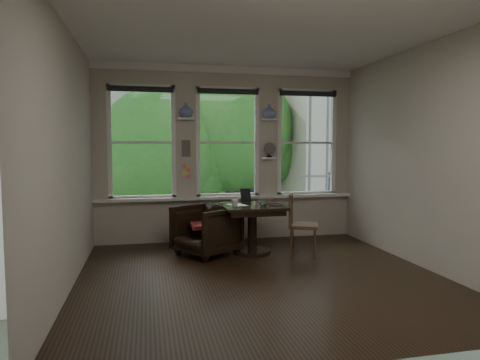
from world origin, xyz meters
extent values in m
plane|color=black|center=(0.00, 0.00, 0.00)|extent=(4.50, 4.50, 0.00)
plane|color=silver|center=(0.00, 0.00, 3.00)|extent=(4.50, 4.50, 0.00)
plane|color=#BDB8A1|center=(0.00, 2.25, 1.50)|extent=(4.50, 0.00, 4.50)
plane|color=#BDB8A1|center=(0.00, -2.25, 1.50)|extent=(4.50, 0.00, 4.50)
plane|color=#BDB8A1|center=(-2.25, 0.00, 1.50)|extent=(0.00, 4.50, 4.50)
plane|color=#BDB8A1|center=(2.25, 0.00, 1.50)|extent=(0.00, 4.50, 4.50)
cube|color=white|center=(-0.72, 2.15, 2.10)|extent=(0.26, 0.16, 0.03)
cube|color=white|center=(0.72, 2.15, 2.10)|extent=(0.26, 0.16, 0.03)
cube|color=#59544F|center=(-0.72, 2.18, 1.60)|extent=(0.14, 0.06, 0.28)
imported|color=silver|center=(-0.72, 2.15, 2.24)|extent=(0.24, 0.24, 0.25)
imported|color=silver|center=(0.72, 2.15, 2.24)|extent=(0.24, 0.24, 0.25)
imported|color=black|center=(-0.52, 1.23, 0.38)|extent=(1.13, 1.13, 0.75)
cube|color=maroon|center=(-0.52, 1.23, 0.45)|extent=(0.45, 0.45, 0.06)
imported|color=black|center=(0.53, 1.00, 0.76)|extent=(0.33, 0.26, 0.02)
imported|color=white|center=(-0.12, 1.03, 0.80)|extent=(0.11, 0.11, 0.10)
imported|color=white|center=(0.30, 0.97, 0.80)|extent=(0.14, 0.14, 0.10)
cube|color=black|center=(0.14, 1.44, 0.86)|extent=(0.16, 0.08, 0.22)
cube|color=silver|center=(-0.05, 1.19, 0.75)|extent=(0.30, 0.35, 0.00)
camera|label=1|loc=(-1.38, -5.09, 1.64)|focal=32.00mm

